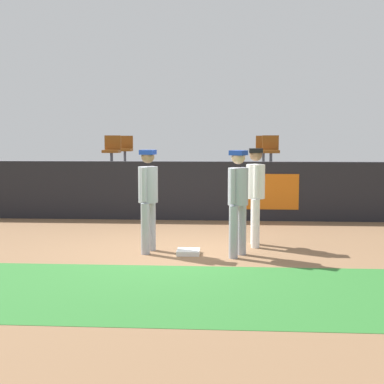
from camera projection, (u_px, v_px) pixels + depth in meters
name	position (u px, v px, depth m)	size (l,w,h in m)	color
ground_plane	(171.00, 254.00, 9.31)	(60.00, 60.00, 0.00)	#846042
grass_foreground_strip	(154.00, 291.00, 7.08)	(18.00, 2.80, 0.01)	#2D722D
first_base	(188.00, 252.00, 9.32)	(0.40, 0.40, 0.08)	white
player_fielder_home	(256.00, 190.00, 9.95)	(0.35, 0.57, 1.85)	white
player_runner_visitor	(148.00, 193.00, 9.39)	(0.41, 0.50, 1.83)	#9EA3AD
player_coach_visitor	(238.00, 195.00, 9.05)	(0.47, 0.47, 1.83)	#9EA3AD
field_wall	(188.00, 191.00, 13.23)	(18.00, 0.26, 1.46)	black
bleacher_platform	(194.00, 185.00, 15.79)	(18.00, 4.80, 1.27)	#59595E
seat_back_left	(125.00, 148.00, 16.49)	(0.44, 0.44, 0.84)	#4C4C51
seat_front_right	(271.00, 149.00, 14.42)	(0.45, 0.44, 0.84)	#4C4C51
seat_back_right	(263.00, 148.00, 16.21)	(0.45, 0.44, 0.84)	#4C4C51
seat_front_left	(112.00, 149.00, 14.70)	(0.46, 0.44, 0.84)	#4C4C51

